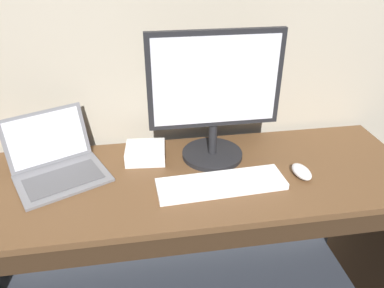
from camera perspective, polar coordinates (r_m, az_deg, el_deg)
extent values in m
cube|color=brown|center=(1.43, -2.81, -5.56)|extent=(1.89, 0.59, 0.03)
cube|color=#322113|center=(1.97, 25.98, -11.52)|extent=(0.04, 0.54, 0.73)
cube|color=#322113|center=(1.25, -1.22, -14.98)|extent=(1.82, 0.02, 0.08)
cube|color=slate|center=(1.48, -19.29, -5.07)|extent=(0.39, 0.35, 0.01)
cube|color=#505054|center=(1.47, -19.19, -5.08)|extent=(0.31, 0.25, 0.00)
cube|color=slate|center=(1.56, -21.52, 0.89)|extent=(0.31, 0.19, 0.21)
cube|color=silver|center=(1.55, -21.49, 0.87)|extent=(0.28, 0.17, 0.18)
cylinder|color=black|center=(1.54, 3.13, -1.56)|extent=(0.25, 0.25, 0.02)
cylinder|color=black|center=(1.50, 3.21, 0.90)|extent=(0.03, 0.03, 0.13)
cube|color=black|center=(1.39, 3.60, 9.78)|extent=(0.51, 0.02, 0.37)
cube|color=silver|center=(1.38, 3.72, 9.59)|extent=(0.47, 0.00, 0.33)
cube|color=white|center=(1.37, 4.51, -6.17)|extent=(0.48, 0.16, 0.02)
cube|color=silver|center=(1.36, 4.54, -5.72)|extent=(0.45, 0.14, 0.00)
ellipsoid|color=white|center=(1.47, 16.52, -4.11)|extent=(0.07, 0.12, 0.04)
cube|color=silver|center=(1.52, -7.18, -1.34)|extent=(0.17, 0.16, 0.06)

